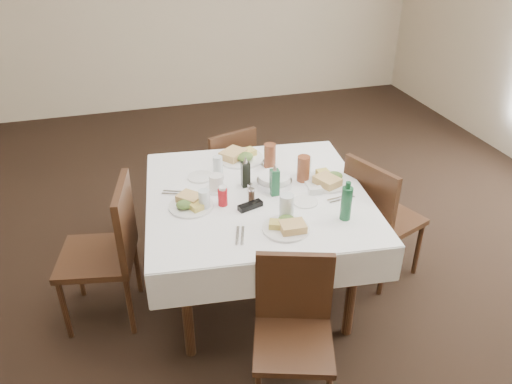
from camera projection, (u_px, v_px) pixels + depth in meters
ground_plane at (260, 274)px, 3.53m from camera, size 7.00×7.00×0.00m
room_shell at (262, 25)px, 2.67m from camera, size 6.04×7.04×2.80m
dining_table at (257, 205)px, 3.05m from camera, size 1.45×1.45×0.76m
chair_north at (227, 171)px, 3.87m from camera, size 0.49×0.49×0.83m
chair_south at (293, 322)px, 2.49m from camera, size 0.49×0.49×0.82m
chair_east at (377, 213)px, 3.27m from camera, size 0.55×0.55×0.89m
chair_west at (110, 245)px, 2.95m from camera, size 0.51×0.51×0.92m
meal_north at (240, 156)px, 3.38m from camera, size 0.31×0.31×0.07m
meal_south at (287, 226)px, 2.66m from camera, size 0.25×0.25×0.06m
meal_east at (328, 180)px, 3.10m from camera, size 0.28×0.28×0.06m
meal_west at (190, 203)px, 2.86m from camera, size 0.26×0.26×0.06m
side_plate_a at (201, 177)px, 3.17m from camera, size 0.16×0.16×0.01m
side_plate_b at (305, 202)px, 2.91m from camera, size 0.15×0.15×0.01m
water_n at (218, 165)px, 3.20m from camera, size 0.06×0.06×0.12m
water_s at (287, 207)px, 2.73m from camera, size 0.08×0.08×0.15m
water_e at (306, 166)px, 3.19m from camera, size 0.06×0.06×0.12m
water_w at (204, 200)px, 2.82m from camera, size 0.06×0.06×0.12m
iced_tea_a at (270, 156)px, 3.26m from camera, size 0.08×0.08×0.16m
iced_tea_b at (303, 169)px, 3.10m from camera, size 0.08×0.08×0.17m
bread_basket at (274, 181)px, 3.07m from camera, size 0.22×0.22×0.07m
oil_cruet_dark at (246, 173)px, 3.03m from camera, size 0.05×0.05×0.21m
oil_cruet_green at (275, 181)px, 2.95m from camera, size 0.05×0.05×0.21m
ketchup_bottle at (223, 196)px, 2.86m from camera, size 0.06×0.06×0.12m
salt_shaker at (250, 189)px, 2.98m from camera, size 0.03×0.03×0.07m
pepper_shaker at (251, 195)px, 2.91m from camera, size 0.04×0.04×0.08m
coffee_mug at (216, 183)px, 3.01m from camera, size 0.14×0.14×0.10m
sunglasses at (250, 206)px, 2.85m from camera, size 0.15×0.09×0.03m
green_bottle at (346, 203)px, 2.71m from camera, size 0.06×0.06×0.23m
sugar_caddy at (315, 190)px, 2.99m from camera, size 0.08×0.05×0.04m
cutlery_n at (261, 160)px, 3.37m from camera, size 0.05×0.19×0.01m
cutlery_s at (240, 236)px, 2.62m from camera, size 0.09×0.18×0.01m
cutlery_e at (341, 199)px, 2.94m from camera, size 0.18×0.07×0.01m
cutlery_w at (179, 193)px, 2.99m from camera, size 0.20×0.12×0.01m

